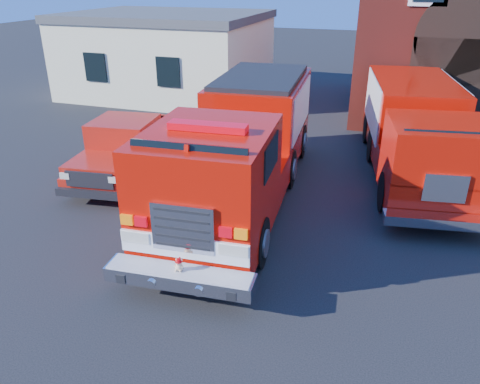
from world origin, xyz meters
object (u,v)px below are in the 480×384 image
(fire_engine, at_px, (243,144))
(secondary_truck, at_px, (417,129))
(pickup_truck, at_px, (130,146))
(side_building, at_px, (168,53))

(fire_engine, height_order, secondary_truck, fire_engine)
(fire_engine, bearing_deg, pickup_truck, 170.75)
(pickup_truck, distance_m, secondary_truck, 9.58)
(side_building, relative_size, fire_engine, 0.95)
(side_building, xyz_separation_m, secondary_truck, (13.14, -8.25, -0.63))
(fire_engine, bearing_deg, secondary_truck, 36.38)
(secondary_truck, bearing_deg, fire_engine, -143.62)
(fire_engine, height_order, pickup_truck, fire_engine)
(side_building, bearing_deg, fire_engine, -55.00)
(fire_engine, relative_size, pickup_truck, 1.76)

